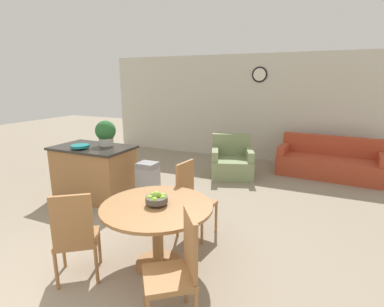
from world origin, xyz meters
TOP-DOWN VIEW (x-y plane):
  - wall_back at (0.00, 6.36)m, footprint 8.00×0.09m
  - dining_table at (0.35, 1.18)m, footprint 1.22×1.22m
  - dining_chair_near_left at (-0.28, 0.61)m, footprint 0.59×0.59m
  - dining_chair_near_right at (0.92, 0.56)m, footprint 0.59×0.59m
  - dining_chair_far_side at (0.38, 2.03)m, footprint 0.47×0.47m
  - fruit_bowl at (0.35, 1.18)m, footprint 0.24×0.24m
  - kitchen_island at (-1.74, 2.51)m, footprint 1.38×0.84m
  - teal_bowl at (-1.81, 2.30)m, footprint 0.31×0.31m
  - potted_plant at (-1.58, 2.69)m, footprint 0.36×0.36m
  - trash_bin at (-0.68, 2.59)m, footprint 0.32×0.28m
  - couch at (2.08, 5.57)m, footprint 2.17×1.05m
  - armchair at (0.12, 4.73)m, footprint 1.12×1.14m

SIDE VIEW (x-z plane):
  - couch at x=2.08m, z-range -0.13..0.71m
  - armchair at x=0.12m, z-range -0.14..0.74m
  - trash_bin at x=-0.68m, z-range 0.00..0.73m
  - kitchen_island at x=-1.74m, z-range 0.00..0.93m
  - dining_chair_near_left at x=-0.28m, z-range 0.04..1.03m
  - dining_chair_near_right at x=0.92m, z-range 0.04..1.03m
  - dining_chair_far_side at x=0.38m, z-range 0.04..1.03m
  - dining_table at x=0.35m, z-range 0.20..0.94m
  - fruit_bowl at x=0.35m, z-range 0.73..0.89m
  - teal_bowl at x=-1.81m, z-range 0.94..1.00m
  - potted_plant at x=-1.58m, z-range 0.94..1.38m
  - wall_back at x=0.00m, z-range 0.00..2.70m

